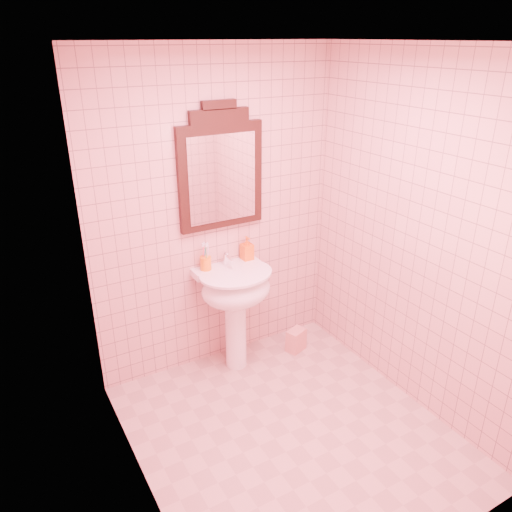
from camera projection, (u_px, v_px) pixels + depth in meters
floor at (290, 432)px, 3.47m from camera, size 2.20×2.20×0.00m
back_wall at (216, 217)px, 3.83m from camera, size 2.00×0.02×2.50m
pedestal_sink at (236, 295)px, 3.91m from camera, size 0.58×0.58×0.86m
faucet at (227, 259)px, 3.91m from camera, size 0.04×0.16×0.11m
mirror at (221, 171)px, 3.68m from camera, size 0.68×0.06×0.94m
toothbrush_cup at (206, 263)px, 3.84m from camera, size 0.09×0.09×0.20m
soap_dispenser at (247, 248)px, 4.01m from camera, size 0.09×0.09×0.19m
towel at (296, 340)px, 4.34m from camera, size 0.19×0.16×0.20m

